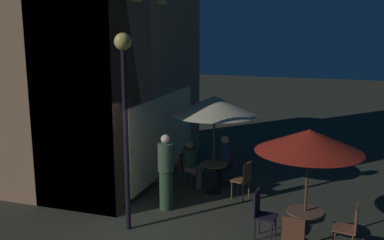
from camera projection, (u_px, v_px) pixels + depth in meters
name	position (u px, v px, depth m)	size (l,w,h in m)	color
cafe_building	(71.00, 42.00, 11.43)	(6.04, 6.77, 7.40)	#9B7152
street_lamp_near_corner	(125.00, 93.00, 8.54)	(0.34, 0.34, 3.97)	black
cafe_table_0	(214.00, 173.00, 11.04)	(0.67, 0.67, 0.74)	black
cafe_table_1	(304.00, 221.00, 8.30)	(0.69, 0.69, 0.71)	black
patio_umbrella_0	(214.00, 106.00, 10.70)	(2.08, 2.08, 2.45)	black
patio_umbrella_1	(309.00, 141.00, 7.98)	(1.95, 1.95, 2.27)	black
cafe_chair_0	(226.00, 163.00, 11.80)	(0.44, 0.44, 0.88)	brown
cafe_chair_1	(187.00, 166.00, 11.51)	(0.52, 0.52, 0.87)	brown
cafe_chair_2	(244.00, 177.00, 10.58)	(0.47, 0.47, 0.93)	brown
cafe_chair_3	(261.00, 210.00, 8.61)	(0.45, 0.45, 0.98)	black
cafe_chair_4	(294.00, 238.00, 7.51)	(0.43, 0.43, 0.97)	brown
cafe_chair_5	(350.00, 225.00, 7.97)	(0.45, 0.45, 0.94)	brown
patron_seated_0	(224.00, 157.00, 11.63)	(0.54, 0.38, 1.29)	black
patron_seated_1	(191.00, 161.00, 11.39)	(0.46, 0.54, 1.23)	slate
patron_standing_2	(166.00, 172.00, 9.94)	(0.36, 0.36, 1.75)	#2E4C2D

